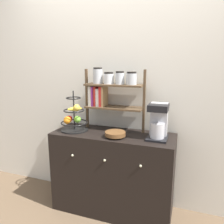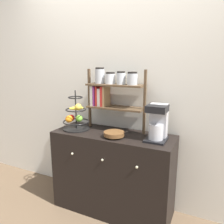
% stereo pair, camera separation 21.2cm
% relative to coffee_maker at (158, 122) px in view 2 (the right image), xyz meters
% --- Properties ---
extents(ground_plane, '(12.00, 12.00, 0.00)m').
position_rel_coffee_maker_xyz_m(ground_plane, '(-0.44, -0.24, -1.01)').
color(ground_plane, brown).
extents(wall_back, '(7.00, 0.05, 2.60)m').
position_rel_coffee_maker_xyz_m(wall_back, '(-0.44, 0.25, 0.29)').
color(wall_back, silver).
rests_on(wall_back, ground_plane).
extents(sideboard, '(1.22, 0.47, 0.85)m').
position_rel_coffee_maker_xyz_m(sideboard, '(-0.44, -0.02, -0.59)').
color(sideboard, black).
rests_on(sideboard, ground_plane).
extents(coffee_maker, '(0.18, 0.23, 0.33)m').
position_rel_coffee_maker_xyz_m(coffee_maker, '(0.00, 0.00, 0.00)').
color(coffee_maker, black).
rests_on(coffee_maker, sideboard).
extents(fruit_stand, '(0.28, 0.28, 0.41)m').
position_rel_coffee_maker_xyz_m(fruit_stand, '(-0.85, -0.05, -0.03)').
color(fruit_stand, black).
rests_on(fruit_stand, sideboard).
extents(wooden_bowl, '(0.20, 0.20, 0.05)m').
position_rel_coffee_maker_xyz_m(wooden_bowl, '(-0.38, -0.11, -0.13)').
color(wooden_bowl, brown).
rests_on(wooden_bowl, sideboard).
extents(shelf_hutch, '(0.64, 0.20, 0.64)m').
position_rel_coffee_maker_xyz_m(shelf_hutch, '(-0.53, 0.11, 0.25)').
color(shelf_hutch, brown).
rests_on(shelf_hutch, sideboard).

